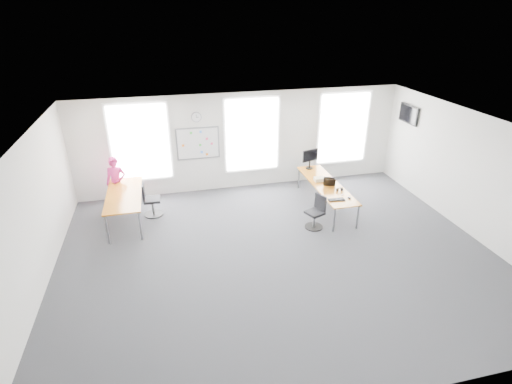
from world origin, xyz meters
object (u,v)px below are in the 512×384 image
object	(u,v)px
chair_right	(316,214)
desk_left	(124,196)
desk_right	(326,186)
monitor	(310,157)
person	(117,183)
keyboard	(337,200)
headphones	(339,189)
chair_left	(150,201)

from	to	relation	value
chair_right	desk_left	bearing A→B (deg)	-129.77
desk_right	desk_left	size ratio (longest dim) A/B	1.29
desk_right	desk_left	xyz separation A→B (m)	(-5.50, 0.42, 0.09)
monitor	desk_left	bearing A→B (deg)	170.60
person	keyboard	distance (m)	6.09
desk_left	headphones	distance (m)	5.75
desk_left	monitor	bearing A→B (deg)	8.36
desk_left	chair_right	size ratio (longest dim) A/B	2.50
headphones	desk_left	bearing A→B (deg)	-171.45
headphones	person	bearing A→B (deg)	-179.32
desk_left	chair_left	size ratio (longest dim) A/B	2.31
chair_right	keyboard	world-z (taller)	chair_right
headphones	monitor	xyz separation A→B (m)	(-0.21, 1.74, 0.32)
desk_left	headphones	size ratio (longest dim) A/B	12.76
headphones	chair_right	bearing A→B (deg)	-130.37
chair_right	monitor	distance (m)	2.45
chair_right	chair_left	world-z (taller)	chair_left
keyboard	headphones	size ratio (longest dim) A/B	2.49
desk_left	person	world-z (taller)	person
chair_left	person	distance (m)	1.17
person	monitor	bearing A→B (deg)	1.87
desk_right	person	xyz separation A→B (m)	(-5.76, 1.33, 0.11)
chair_left	keyboard	xyz separation A→B (m)	(4.75, -1.64, 0.29)
desk_right	chair_left	distance (m)	4.93
desk_left	monitor	world-z (taller)	monitor
desk_right	keyboard	size ratio (longest dim) A/B	6.61
desk_right	person	distance (m)	5.91
desk_right	keyboard	bearing A→B (deg)	-97.47
desk_left	person	xyz separation A→B (m)	(-0.25, 0.90, 0.01)
chair_left	person	xyz separation A→B (m)	(-0.88, 0.69, 0.34)
desk_left	chair_right	bearing A→B (deg)	-16.95
person	chair_left	bearing A→B (deg)	-35.45
desk_right	person	world-z (taller)	person
desk_left	headphones	bearing A→B (deg)	-9.38
headphones	monitor	world-z (taller)	monitor
keyboard	headphones	bearing A→B (deg)	69.09
chair_right	keyboard	size ratio (longest dim) A/B	2.05
desk_left	monitor	size ratio (longest dim) A/B	3.63
desk_right	headphones	xyz separation A→B (m)	(0.17, -0.51, 0.09)
chair_left	headphones	size ratio (longest dim) A/B	5.52
desk_left	chair_right	world-z (taller)	chair_right
desk_right	desk_left	bearing A→B (deg)	175.62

